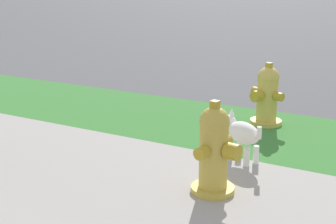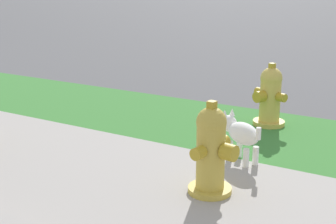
% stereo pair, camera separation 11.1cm
% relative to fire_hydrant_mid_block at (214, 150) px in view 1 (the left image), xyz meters
% --- Properties ---
extents(fire_hydrant_mid_block, '(0.37, 0.40, 0.70)m').
position_rel_fire_hydrant_mid_block_xyz_m(fire_hydrant_mid_block, '(0.00, 0.00, 0.00)').
color(fire_hydrant_mid_block, gold).
rests_on(fire_hydrant_mid_block, ground).
extents(fire_hydrant_across_street, '(0.40, 0.39, 0.68)m').
position_rel_fire_hydrant_mid_block_xyz_m(fire_hydrant_across_street, '(-0.19, 1.83, -0.01)').
color(fire_hydrant_across_street, gold).
rests_on(fire_hydrant_across_street, ground).
extents(small_white_dog, '(0.45, 0.35, 0.42)m').
position_rel_fire_hydrant_mid_block_xyz_m(small_white_dog, '(-0.06, 0.71, -0.08)').
color(small_white_dog, white).
rests_on(small_white_dog, ground).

